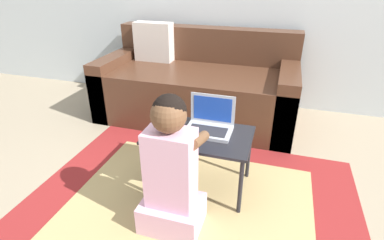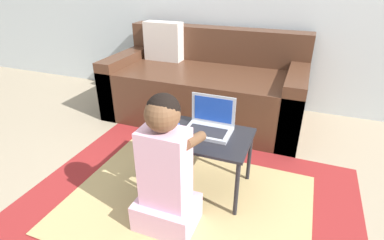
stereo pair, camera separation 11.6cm
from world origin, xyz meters
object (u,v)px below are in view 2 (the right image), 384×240
(couch, at_px, (205,87))
(laptop_desk, at_px, (198,140))
(laptop, at_px, (209,126))
(computer_mouse, at_px, (175,126))
(person_seated, at_px, (166,171))

(couch, xyz_separation_m, laptop_desk, (0.31, -1.02, 0.05))
(couch, height_order, laptop, couch)
(laptop, height_order, computer_mouse, laptop)
(laptop_desk, xyz_separation_m, computer_mouse, (-0.16, 0.01, 0.06))
(laptop_desk, relative_size, laptop, 2.26)
(laptop, distance_m, person_seated, 0.44)
(laptop, relative_size, computer_mouse, 2.86)
(laptop_desk, distance_m, laptop, 0.11)
(laptop, xyz_separation_m, person_seated, (-0.09, -0.42, -0.06))
(laptop_desk, bearing_deg, computer_mouse, 175.38)
(laptop_desk, bearing_deg, person_seated, -96.34)
(person_seated, bearing_deg, laptop, 78.28)
(laptop_desk, relative_size, person_seated, 0.81)
(laptop, distance_m, computer_mouse, 0.21)
(couch, relative_size, laptop, 6.28)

